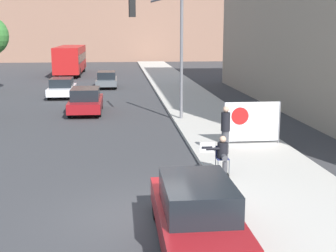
{
  "coord_description": "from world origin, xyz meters",
  "views": [
    {
      "loc": [
        -0.56,
        -11.41,
        4.75
      ],
      "look_at": [
        1.11,
        4.48,
        1.48
      ],
      "focal_mm": 50.0,
      "sensor_mm": 36.0,
      "label": 1
    }
  ],
  "objects_px": {
    "seated_protester": "(222,154)",
    "car_on_road_distant": "(107,79)",
    "car_on_road_midblock": "(62,88)",
    "parked_car_curbside": "(196,212)",
    "jogger_on_sidewalk": "(225,130)",
    "protest_banner": "(252,122)",
    "traffic_light_pole": "(165,37)",
    "car_on_road_nearest": "(86,101)",
    "city_bus_on_road": "(71,58)"
  },
  "relations": [
    {
      "from": "seated_protester",
      "to": "car_on_road_distant",
      "type": "height_order",
      "value": "seated_protester"
    },
    {
      "from": "traffic_light_pole",
      "to": "parked_car_curbside",
      "type": "relative_size",
      "value": 1.41
    },
    {
      "from": "jogger_on_sidewalk",
      "to": "car_on_road_nearest",
      "type": "relative_size",
      "value": 0.4
    },
    {
      "from": "jogger_on_sidewalk",
      "to": "parked_car_curbside",
      "type": "relative_size",
      "value": 0.4
    },
    {
      "from": "car_on_road_midblock",
      "to": "car_on_road_distant",
      "type": "xyz_separation_m",
      "value": [
        3.08,
        5.63,
        -0.01
      ]
    },
    {
      "from": "jogger_on_sidewalk",
      "to": "traffic_light_pole",
      "type": "distance_m",
      "value": 8.14
    },
    {
      "from": "jogger_on_sidewalk",
      "to": "car_on_road_distant",
      "type": "distance_m",
      "value": 23.69
    },
    {
      "from": "seated_protester",
      "to": "protest_banner",
      "type": "xyz_separation_m",
      "value": [
        2.09,
        3.94,
        0.25
      ]
    },
    {
      "from": "parked_car_curbside",
      "to": "city_bus_on_road",
      "type": "relative_size",
      "value": 0.41
    },
    {
      "from": "parked_car_curbside",
      "to": "car_on_road_midblock",
      "type": "xyz_separation_m",
      "value": [
        -5.79,
        24.56,
        -0.05
      ]
    },
    {
      "from": "car_on_road_midblock",
      "to": "city_bus_on_road",
      "type": "relative_size",
      "value": 0.39
    },
    {
      "from": "city_bus_on_road",
      "to": "car_on_road_midblock",
      "type": "bearing_deg",
      "value": -86.53
    },
    {
      "from": "seated_protester",
      "to": "car_on_road_distant",
      "type": "relative_size",
      "value": 0.27
    },
    {
      "from": "parked_car_curbside",
      "to": "car_on_road_nearest",
      "type": "height_order",
      "value": "parked_car_curbside"
    },
    {
      "from": "parked_car_curbside",
      "to": "car_on_road_nearest",
      "type": "xyz_separation_m",
      "value": [
        -3.62,
        17.6,
        -0.01
      ]
    },
    {
      "from": "jogger_on_sidewalk",
      "to": "city_bus_on_road",
      "type": "relative_size",
      "value": 0.17
    },
    {
      "from": "traffic_light_pole",
      "to": "car_on_road_distant",
      "type": "height_order",
      "value": "traffic_light_pole"
    },
    {
      "from": "traffic_light_pole",
      "to": "city_bus_on_road",
      "type": "relative_size",
      "value": 0.58
    },
    {
      "from": "car_on_road_midblock",
      "to": "parked_car_curbside",
      "type": "bearing_deg",
      "value": -76.74
    },
    {
      "from": "jogger_on_sidewalk",
      "to": "car_on_road_midblock",
      "type": "bearing_deg",
      "value": -78.68
    },
    {
      "from": "traffic_light_pole",
      "to": "car_on_road_nearest",
      "type": "xyz_separation_m",
      "value": [
        -4.31,
        3.3,
        -3.68
      ]
    },
    {
      "from": "protest_banner",
      "to": "seated_protester",
      "type": "bearing_deg",
      "value": -117.92
    },
    {
      "from": "jogger_on_sidewalk",
      "to": "protest_banner",
      "type": "distance_m",
      "value": 2.09
    },
    {
      "from": "car_on_road_nearest",
      "to": "car_on_road_distant",
      "type": "height_order",
      "value": "car_on_road_nearest"
    },
    {
      "from": "traffic_light_pole",
      "to": "car_on_road_midblock",
      "type": "height_order",
      "value": "traffic_light_pole"
    },
    {
      "from": "parked_car_curbside",
      "to": "city_bus_on_road",
      "type": "height_order",
      "value": "city_bus_on_road"
    },
    {
      "from": "jogger_on_sidewalk",
      "to": "city_bus_on_road",
      "type": "distance_m",
      "value": 36.62
    },
    {
      "from": "parked_car_curbside",
      "to": "city_bus_on_road",
      "type": "distance_m",
      "value": 43.05
    },
    {
      "from": "traffic_light_pole",
      "to": "car_on_road_distant",
      "type": "distance_m",
      "value": 16.67
    },
    {
      "from": "seated_protester",
      "to": "car_on_road_midblock",
      "type": "distance_m",
      "value": 21.28
    },
    {
      "from": "car_on_road_distant",
      "to": "car_on_road_nearest",
      "type": "bearing_deg",
      "value": -94.15
    },
    {
      "from": "car_on_road_nearest",
      "to": "car_on_road_distant",
      "type": "distance_m",
      "value": 12.63
    },
    {
      "from": "protest_banner",
      "to": "car_on_road_distant",
      "type": "distance_m",
      "value": 22.57
    },
    {
      "from": "protest_banner",
      "to": "traffic_light_pole",
      "type": "relative_size",
      "value": 0.37
    },
    {
      "from": "jogger_on_sidewalk",
      "to": "car_on_road_midblock",
      "type": "height_order",
      "value": "jogger_on_sidewalk"
    },
    {
      "from": "car_on_road_midblock",
      "to": "seated_protester",
      "type": "bearing_deg",
      "value": -69.63
    },
    {
      "from": "seated_protester",
      "to": "city_bus_on_road",
      "type": "bearing_deg",
      "value": 102.71
    },
    {
      "from": "traffic_light_pole",
      "to": "car_on_road_distant",
      "type": "bearing_deg",
      "value": 102.07
    },
    {
      "from": "car_on_road_nearest",
      "to": "traffic_light_pole",
      "type": "bearing_deg",
      "value": -37.41
    },
    {
      "from": "seated_protester",
      "to": "jogger_on_sidewalk",
      "type": "bearing_deg",
      "value": 75.06
    },
    {
      "from": "protest_banner",
      "to": "car_on_road_distant",
      "type": "xyz_separation_m",
      "value": [
        -6.41,
        21.64,
        -0.4
      ]
    },
    {
      "from": "jogger_on_sidewalk",
      "to": "car_on_road_midblock",
      "type": "distance_m",
      "value": 19.3
    },
    {
      "from": "car_on_road_midblock",
      "to": "car_on_road_distant",
      "type": "relative_size",
      "value": 0.96
    },
    {
      "from": "car_on_road_distant",
      "to": "parked_car_curbside",
      "type": "bearing_deg",
      "value": -84.88
    },
    {
      "from": "parked_car_curbside",
      "to": "protest_banner",
      "type": "bearing_deg",
      "value": 66.57
    },
    {
      "from": "jogger_on_sidewalk",
      "to": "protest_banner",
      "type": "relative_size",
      "value": 0.77
    },
    {
      "from": "seated_protester",
      "to": "protest_banner",
      "type": "distance_m",
      "value": 4.47
    },
    {
      "from": "protest_banner",
      "to": "car_on_road_distant",
      "type": "bearing_deg",
      "value": 106.5
    },
    {
      "from": "jogger_on_sidewalk",
      "to": "car_on_road_distant",
      "type": "xyz_separation_m",
      "value": [
        -4.97,
        23.16,
        -0.42
      ]
    },
    {
      "from": "seated_protester",
      "to": "traffic_light_pole",
      "type": "bearing_deg",
      "value": 95.52
    }
  ]
}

